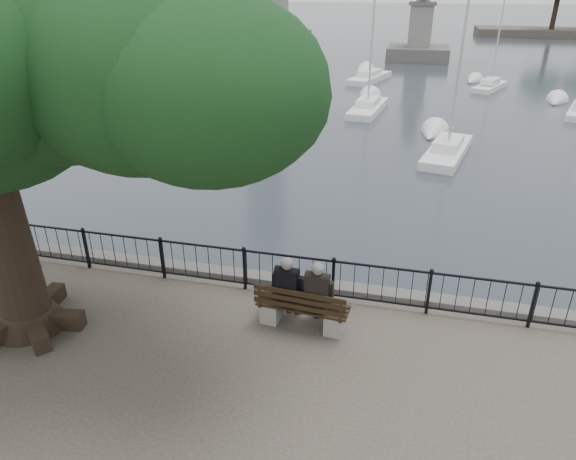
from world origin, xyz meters
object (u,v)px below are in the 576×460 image
(tree, at_px, (4,52))
(lion_monument, at_px, (420,36))
(person_right, at_px, (319,296))
(person_left, at_px, (289,291))
(bench, at_px, (302,312))

(tree, relative_size, lion_monument, 1.10)
(tree, bearing_deg, person_right, 14.41)
(person_left, relative_size, lion_monument, 0.17)
(tree, xyz_separation_m, lion_monument, (6.04, 49.68, -4.05))
(bench, xyz_separation_m, tree, (-4.60, -1.18, 4.97))
(tree, height_order, lion_monument, tree)
(bench, distance_m, tree, 6.87)
(bench, relative_size, tree, 0.19)
(person_right, bearing_deg, lion_monument, 88.67)
(person_right, relative_size, tree, 0.16)
(person_left, distance_m, tree, 6.43)
(bench, distance_m, person_left, 0.49)
(person_left, bearing_deg, lion_monument, 87.94)
(bench, xyz_separation_m, person_left, (-0.30, 0.13, 0.37))
(lion_monument, bearing_deg, person_right, -91.33)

